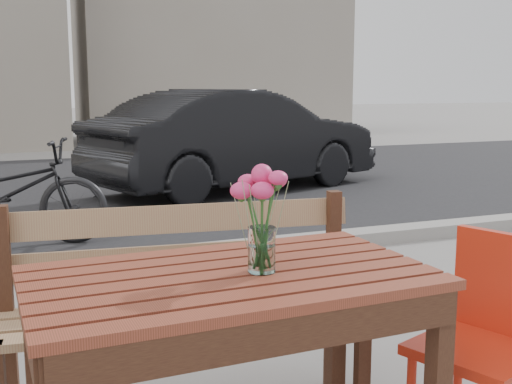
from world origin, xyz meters
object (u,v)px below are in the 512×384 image
Objects in this scene: red_chair at (489,329)px; main_vase at (262,206)px; parked_car at (237,140)px; bicycle at (6,192)px; main_table at (231,311)px.

red_chair is 1.06m from main_vase.
parked_car is at bearing 148.18° from red_chair.
main_vase is 0.20× the size of bicycle.
red_chair is at bearing -3.51° from main_vase.
parked_car is 3.62m from bicycle.
bicycle is at bearing 97.41° from main_table.
red_chair is 6.43m from parked_car.
parked_car reaches higher than red_chair.
red_chair reaches higher than main_table.
main_table is at bearing 162.05° from main_vase.
red_chair is 4.52m from bicycle.
main_table is 0.74× the size of bicycle.
bicycle is (-1.66, 4.21, -0.02)m from red_chair.
main_vase reaches higher than red_chair.
main_table is at bearing -115.15° from red_chair.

